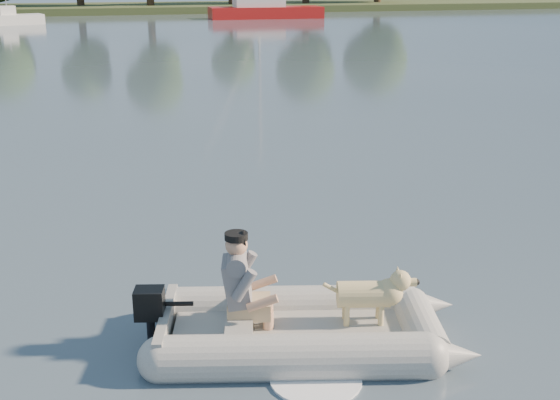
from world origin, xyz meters
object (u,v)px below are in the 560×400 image
object	(u,v)px
dog	(363,298)
motorboat	(10,12)
dinghy	(304,295)
sailboat	(265,11)
man	(239,278)

from	to	relation	value
dog	motorboat	xyz separation A→B (m)	(-7.69, 47.56, 0.38)
motorboat	dog	bearing A→B (deg)	-97.67
dinghy	sailboat	xyz separation A→B (m)	(11.74, 49.71, -0.01)
sailboat	dog	bearing A→B (deg)	-101.25
dinghy	motorboat	size ratio (longest dim) A/B	0.99
dog	motorboat	world-z (taller)	motorboat
man	dog	size ratio (longest dim) A/B	1.16
dog	motorboat	distance (m)	48.17
motorboat	sailboat	size ratio (longest dim) A/B	0.37
man	dog	xyz separation A→B (m)	(1.22, -0.29, -0.24)
dinghy	man	distance (m)	0.68
dinghy	dog	distance (m)	0.61
sailboat	man	bearing A→B (deg)	-102.66
dinghy	man	xyz separation A→B (m)	(-0.62, 0.20, 0.18)
motorboat	sailboat	xyz separation A→B (m)	(18.83, 2.25, -0.33)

